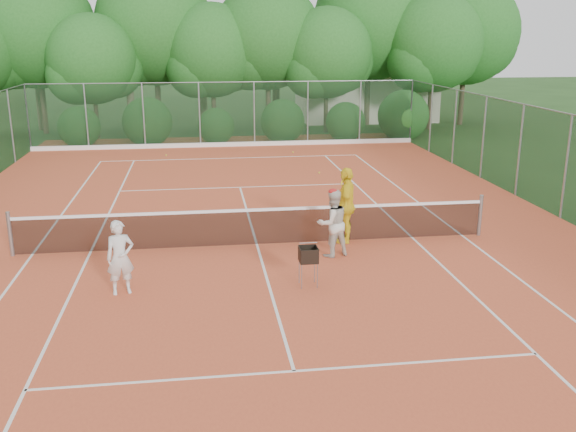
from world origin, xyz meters
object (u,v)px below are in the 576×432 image
object	(u,v)px
player_white	(120,257)
player_yellow	(346,205)
ball_hopper	(308,255)
player_center_grp	(332,223)

from	to	relation	value
player_white	player_yellow	world-z (taller)	player_yellow
player_yellow	ball_hopper	bearing A→B (deg)	-11.18
player_white	ball_hopper	xyz separation A→B (m)	(3.88, -0.14, -0.10)
player_center_grp	player_yellow	xyz separation A→B (m)	(0.57, 1.03, 0.15)
ball_hopper	player_yellow	bearing A→B (deg)	50.92
player_yellow	ball_hopper	world-z (taller)	player_yellow
player_white	player_yellow	distance (m)	5.99
player_center_grp	ball_hopper	xyz separation A→B (m)	(-0.89, -1.81, -0.14)
player_white	player_yellow	bearing A→B (deg)	12.19
player_white	player_yellow	xyz separation A→B (m)	(5.34, 2.71, 0.20)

